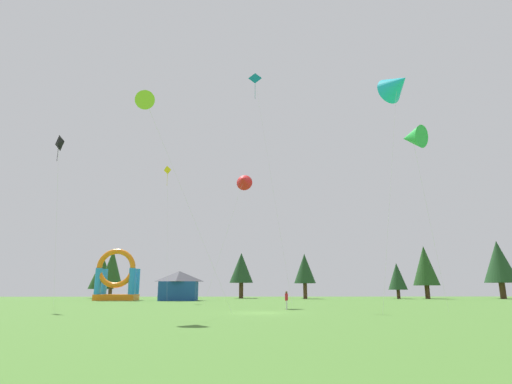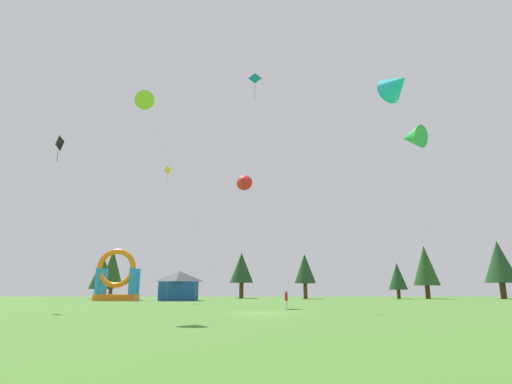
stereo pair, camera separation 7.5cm
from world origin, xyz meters
name	(u,v)px [view 1 (the left image)]	position (x,y,z in m)	size (l,w,h in m)	color
ground_plane	(261,313)	(0.00, 0.00, 0.00)	(120.00, 120.00, 0.00)	#47752D
kite_cyan_delta	(397,85)	(11.44, -1.15, 18.42)	(4.42, 3.06, 19.72)	#19B7CC
kite_green_delta	(412,138)	(12.64, -0.45, 14.00)	(3.71, 3.07, 15.09)	green
kite_teal_diamond	(255,82)	(-0.17, 11.46, 25.45)	(4.06, 4.24, 26.26)	#0C7F7A
kite_red_delta	(243,181)	(-1.51, 12.06, 13.57)	(5.14, 2.00, 14.52)	red
kite_lime_delta	(146,102)	(-9.15, -1.85, 16.31)	(7.92, 1.82, 17.22)	#8CD826
kite_yellow_diamond	(168,172)	(-12.94, 26.59, 18.68)	(1.93, 3.62, 19.40)	yellow
kite_black_diamond	(58,145)	(-19.91, 6.68, 15.73)	(1.48, 5.42, 16.40)	black
person_midfield	(286,299)	(2.44, 4.90, 0.93)	(0.33, 0.33, 1.57)	silver
inflatable_yellow_castle	(117,280)	(-20.98, 31.95, 2.95)	(6.07, 3.55, 7.71)	orange
festival_tent	(179,286)	(-11.31, 31.09, 2.17)	(5.38, 4.12, 4.34)	#19478C
tree_row_0	(102,272)	(-27.69, 44.63, 4.62)	(4.52, 4.52, 7.65)	#4C331E
tree_row_1	(112,266)	(-24.79, 41.08, 5.58)	(3.48, 3.48, 8.49)	#4C331E
tree_row_2	(241,268)	(-2.13, 45.99, 5.50)	(4.42, 4.42, 8.35)	#4C331E
tree_row_3	(305,269)	(9.28, 41.84, 5.19)	(3.84, 3.84, 7.86)	#4C331E
tree_row_4	(397,276)	(25.67, 41.18, 3.84)	(3.29, 3.29, 6.21)	#4C331E
tree_row_5	(425,266)	(30.83, 41.15, 5.72)	(4.52, 4.52, 9.26)	#4C331E
tree_row_6	(499,262)	(44.09, 40.76, 6.40)	(5.50, 5.50, 10.16)	#4C331E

